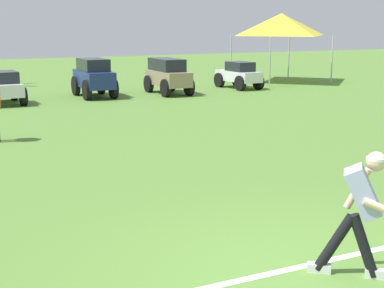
% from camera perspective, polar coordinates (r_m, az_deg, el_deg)
% --- Properties ---
extents(ground_plane, '(80.00, 80.00, 0.00)m').
position_cam_1_polar(ground_plane, '(6.68, 10.92, -12.64)').
color(ground_plane, '#568234').
extents(field_line_paint, '(24.72, 0.35, 0.01)m').
position_cam_1_polar(field_line_paint, '(6.87, 9.60, -11.85)').
color(field_line_paint, white).
rests_on(field_line_paint, ground_plane).
extents(frisbee_thrower, '(0.78, 0.93, 1.41)m').
position_cam_1_polar(frisbee_thrower, '(6.58, 16.09, -5.89)').
color(frisbee_thrower, black).
rests_on(frisbee_thrower, ground_plane).
extents(parked_car_slot_d, '(1.14, 2.23, 1.10)m').
position_cam_1_polar(parked_car_slot_d, '(20.83, -17.73, 5.28)').
color(parked_car_slot_d, silver).
rests_on(parked_car_slot_d, ground_plane).
extents(parked_car_slot_e, '(1.20, 2.37, 1.40)m').
position_cam_1_polar(parked_car_slot_e, '(21.96, -9.51, 6.46)').
color(parked_car_slot_e, navy).
rests_on(parked_car_slot_e, ground_plane).
extents(parked_car_slot_f, '(1.15, 2.41, 1.34)m').
position_cam_1_polar(parked_car_slot_f, '(22.62, -2.36, 6.71)').
color(parked_car_slot_f, '#998466').
rests_on(parked_car_slot_f, ground_plane).
extents(parked_car_slot_g, '(1.23, 2.26, 1.10)m').
position_cam_1_polar(parked_car_slot_g, '(24.55, 4.57, 6.72)').
color(parked_car_slot_g, silver).
rests_on(parked_car_slot_g, ground_plane).
extents(event_tent, '(3.45, 3.45, 3.08)m').
position_cam_1_polar(event_tent, '(27.35, 8.64, 11.39)').
color(event_tent, '#B2B5BA').
rests_on(event_tent, ground_plane).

